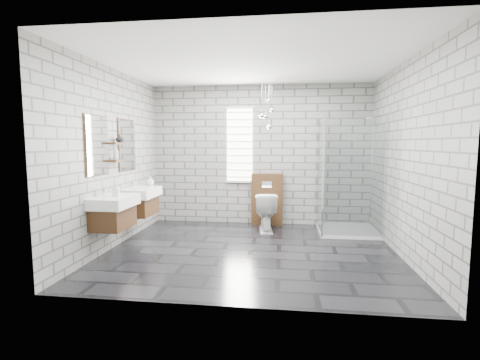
% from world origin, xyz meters
% --- Properties ---
extents(floor, '(4.20, 3.60, 0.02)m').
position_xyz_m(floor, '(0.00, 0.00, -0.01)').
color(floor, black).
rests_on(floor, ground).
extents(ceiling, '(4.20, 3.60, 0.02)m').
position_xyz_m(ceiling, '(0.00, 0.00, 2.71)').
color(ceiling, white).
rests_on(ceiling, wall_back).
extents(wall_back, '(4.20, 0.02, 2.70)m').
position_xyz_m(wall_back, '(0.00, 1.81, 1.35)').
color(wall_back, gray).
rests_on(wall_back, floor).
extents(wall_front, '(4.20, 0.02, 2.70)m').
position_xyz_m(wall_front, '(0.00, -1.81, 1.35)').
color(wall_front, gray).
rests_on(wall_front, floor).
extents(wall_left, '(0.02, 3.60, 2.70)m').
position_xyz_m(wall_left, '(-2.11, 0.00, 1.35)').
color(wall_left, gray).
rests_on(wall_left, floor).
extents(wall_right, '(0.02, 3.60, 2.70)m').
position_xyz_m(wall_right, '(2.11, 0.00, 1.35)').
color(wall_right, gray).
rests_on(wall_right, floor).
extents(vanity_left, '(0.47, 0.70, 1.57)m').
position_xyz_m(vanity_left, '(-1.91, -0.48, 0.76)').
color(vanity_left, '#432914').
rests_on(vanity_left, wall_left).
extents(vanity_right, '(0.47, 0.70, 1.57)m').
position_xyz_m(vanity_right, '(-1.91, 0.43, 0.76)').
color(vanity_right, '#432914').
rests_on(vanity_right, wall_left).
extents(shelf_lower, '(0.14, 0.30, 0.03)m').
position_xyz_m(shelf_lower, '(-2.03, -0.05, 1.32)').
color(shelf_lower, '#432914').
rests_on(shelf_lower, wall_left).
extents(shelf_upper, '(0.14, 0.30, 0.03)m').
position_xyz_m(shelf_upper, '(-2.03, -0.05, 1.58)').
color(shelf_upper, '#432914').
rests_on(shelf_upper, wall_left).
extents(window, '(0.56, 0.05, 1.48)m').
position_xyz_m(window, '(-0.40, 1.78, 1.55)').
color(window, white).
rests_on(window, wall_back).
extents(cistern_panel, '(0.60, 0.20, 1.00)m').
position_xyz_m(cistern_panel, '(0.15, 1.70, 0.50)').
color(cistern_panel, '#432914').
rests_on(cistern_panel, floor).
extents(flush_plate, '(0.18, 0.01, 0.12)m').
position_xyz_m(flush_plate, '(0.15, 1.60, 0.80)').
color(flush_plate, silver).
rests_on(flush_plate, cistern_panel).
extents(shower_enclosure, '(1.00, 1.00, 2.03)m').
position_xyz_m(shower_enclosure, '(1.50, 1.18, 0.50)').
color(shower_enclosure, white).
rests_on(shower_enclosure, floor).
extents(pendant_cluster, '(0.26, 0.25, 0.87)m').
position_xyz_m(pendant_cluster, '(0.16, 1.37, 2.11)').
color(pendant_cluster, silver).
rests_on(pendant_cluster, ceiling).
extents(toilet, '(0.46, 0.72, 0.70)m').
position_xyz_m(toilet, '(0.15, 1.22, 0.35)').
color(toilet, white).
rests_on(toilet, floor).
extents(soap_bottle_a, '(0.10, 0.10, 0.18)m').
position_xyz_m(soap_bottle_a, '(-1.84, -0.48, 0.94)').
color(soap_bottle_a, '#B2B2B2').
rests_on(soap_bottle_a, vanity_left).
extents(soap_bottle_b, '(0.15, 0.15, 0.16)m').
position_xyz_m(soap_bottle_b, '(-1.84, 0.77, 0.93)').
color(soap_bottle_b, '#B2B2B2').
rests_on(soap_bottle_b, vanity_right).
extents(soap_bottle_c, '(0.09, 0.09, 0.21)m').
position_xyz_m(soap_bottle_c, '(-2.02, -0.08, 1.44)').
color(soap_bottle_c, '#B2B2B2').
rests_on(soap_bottle_c, shelf_lower).
extents(vase, '(0.14, 0.14, 0.12)m').
position_xyz_m(vase, '(-2.02, 0.05, 1.66)').
color(vase, '#B2B2B2').
rests_on(vase, shelf_upper).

